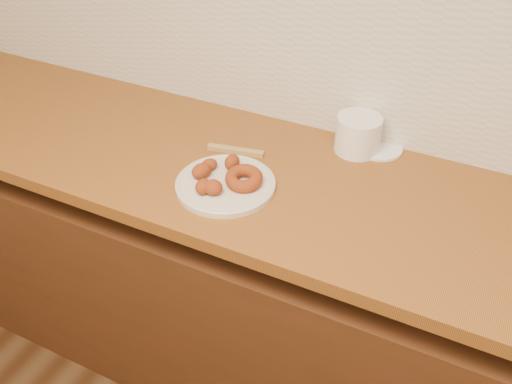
{
  "coord_description": "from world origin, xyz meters",
  "views": [
    {
      "loc": [
        0.16,
        0.59,
        1.77
      ],
      "look_at": [
        -0.31,
        1.57,
        0.93
      ],
      "focal_mm": 38.0,
      "sensor_mm": 36.0,
      "label": 1
    }
  ],
  "objects": [
    {
      "name": "tub_lid",
      "position": [
        -0.1,
        1.95,
        0.9
      ],
      "size": [
        0.14,
        0.14,
        0.01
      ],
      "primitive_type": "cylinder",
      "rotation": [
        0.0,
        0.0,
        -0.03
      ],
      "color": "white",
      "rests_on": "butcher_block"
    },
    {
      "name": "brass_jar_lid",
      "position": [
        -0.15,
        1.93,
        0.91
      ],
      "size": [
        0.08,
        0.08,
        0.01
      ],
      "primitive_type": "cylinder",
      "rotation": [
        0.0,
        0.0,
        -0.09
      ],
      "color": "#B0852C",
      "rests_on": "butcher_block"
    },
    {
      "name": "backsplash",
      "position": [
        0.0,
        1.99,
        1.2
      ],
      "size": [
        3.6,
        0.02,
        0.6
      ],
      "primitive_type": "cube",
      "color": "beige",
      "rests_on": "wall_back"
    },
    {
      "name": "fried_dough_chunks",
      "position": [
        -0.45,
        1.58,
        0.94
      ],
      "size": [
        0.12,
        0.18,
        0.05
      ],
      "color": "maroon",
      "rests_on": "donut_plate"
    },
    {
      "name": "wooden_utensil",
      "position": [
        -0.47,
        1.75,
        0.91
      ],
      "size": [
        0.17,
        0.05,
        0.01
      ],
      "primitive_type": "cube",
      "rotation": [
        0.0,
        0.0,
        0.19
      ],
      "color": "#A28347",
      "rests_on": "butcher_block"
    },
    {
      "name": "plastic_tub",
      "position": [
        -0.16,
        1.91,
        0.95
      ],
      "size": [
        0.17,
        0.17,
        0.11
      ],
      "primitive_type": "cylinder",
      "rotation": [
        0.0,
        0.0,
        0.36
      ],
      "color": "white",
      "rests_on": "butcher_block"
    },
    {
      "name": "base_cabinet",
      "position": [
        0.0,
        1.69,
        0.39
      ],
      "size": [
        3.6,
        0.6,
        0.77
      ],
      "primitive_type": "cube",
      "color": "#482514",
      "rests_on": "floor"
    },
    {
      "name": "butcher_block",
      "position": [
        -0.65,
        1.69,
        0.88
      ],
      "size": [
        2.3,
        0.62,
        0.04
      ],
      "primitive_type": "cube",
      "color": "brown",
      "rests_on": "base_cabinet"
    },
    {
      "name": "donut_plate",
      "position": [
        -0.41,
        1.59,
        0.91
      ],
      "size": [
        0.27,
        0.27,
        0.02
      ],
      "primitive_type": "cylinder",
      "color": "beige",
      "rests_on": "butcher_block"
    },
    {
      "name": "ring_donut",
      "position": [
        -0.37,
        1.6,
        0.93
      ],
      "size": [
        0.14,
        0.14,
        0.05
      ],
      "primitive_type": "torus",
      "rotation": [
        0.1,
        0.0,
        0.46
      ],
      "color": "maroon",
      "rests_on": "donut_plate"
    }
  ]
}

